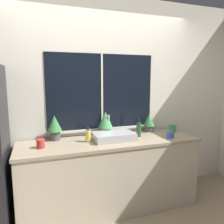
# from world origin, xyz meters

# --- Properties ---
(ground_plane) EXTENTS (14.00, 14.00, 0.00)m
(ground_plane) POSITION_xyz_m (0.00, 0.00, 0.00)
(ground_plane) COLOR #937F60
(wall_back) EXTENTS (8.00, 0.09, 2.70)m
(wall_back) POSITION_xyz_m (0.00, 0.69, 1.35)
(wall_back) COLOR silver
(wall_back) RESTS_ON ground_plane
(wall_right) EXTENTS (0.06, 7.00, 2.70)m
(wall_right) POSITION_xyz_m (2.14, 1.50, 1.35)
(wall_right) COLOR silver
(wall_right) RESTS_ON ground_plane
(counter) EXTENTS (2.19, 0.64, 0.89)m
(counter) POSITION_xyz_m (0.00, 0.31, 0.45)
(counter) COLOR #B2A893
(counter) RESTS_ON ground_plane
(sink) EXTENTS (0.50, 0.37, 0.28)m
(sink) POSITION_xyz_m (0.05, 0.32, 0.94)
(sink) COLOR #ADADB2
(sink) RESTS_ON counter
(potted_plant_left) EXTENTS (0.18, 0.18, 0.31)m
(potted_plant_left) POSITION_xyz_m (-0.64, 0.55, 1.06)
(potted_plant_left) COLOR #4C4C51
(potted_plant_left) RESTS_ON counter
(potted_plant_center) EXTENTS (0.20, 0.20, 0.32)m
(potted_plant_center) POSITION_xyz_m (0.01, 0.55, 1.08)
(potted_plant_center) COLOR #4C4C51
(potted_plant_center) RESTS_ON counter
(potted_plant_right) EXTENTS (0.15, 0.15, 0.25)m
(potted_plant_right) POSITION_xyz_m (0.66, 0.55, 1.03)
(potted_plant_right) COLOR #4C4C51
(potted_plant_right) RESTS_ON counter
(soap_bottle) EXTENTS (0.06, 0.06, 0.18)m
(soap_bottle) POSITION_xyz_m (-0.27, 0.34, 0.96)
(soap_bottle) COLOR #DBD14C
(soap_bottle) RESTS_ON counter
(bottle_tall) EXTENTS (0.06, 0.06, 0.24)m
(bottle_tall) POSITION_xyz_m (0.41, 0.35, 0.99)
(bottle_tall) COLOR #235128
(bottle_tall) RESTS_ON counter
(mug_blue) EXTENTS (0.09, 0.09, 0.08)m
(mug_blue) POSITION_xyz_m (0.76, 0.17, 0.93)
(mug_blue) COLOR #3351AD
(mug_blue) RESTS_ON counter
(mug_green) EXTENTS (0.10, 0.10, 0.10)m
(mug_green) POSITION_xyz_m (0.98, 0.44, 0.94)
(mug_green) COLOR #38844C
(mug_green) RESTS_ON counter
(mug_red) EXTENTS (0.09, 0.09, 0.10)m
(mug_red) POSITION_xyz_m (-0.81, 0.28, 0.94)
(mug_red) COLOR #B72D28
(mug_red) RESTS_ON counter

